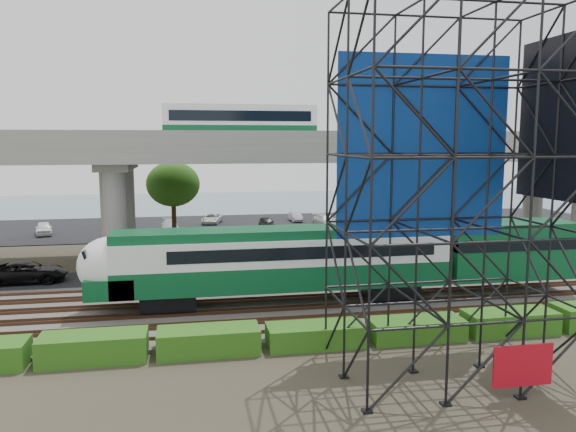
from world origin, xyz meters
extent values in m
plane|color=#474233|center=(0.00, 0.00, 0.00)|extent=(140.00, 140.00, 0.00)
cube|color=slate|center=(0.00, 2.00, 0.10)|extent=(90.00, 12.00, 0.20)
cube|color=black|center=(0.00, 10.50, 0.04)|extent=(90.00, 5.00, 0.08)
cube|color=black|center=(0.00, 34.00, 0.04)|extent=(90.00, 18.00, 0.08)
cube|color=slate|center=(0.00, 56.00, 0.01)|extent=(140.00, 40.00, 0.03)
cube|color=#472D1E|center=(0.00, -2.72, 0.28)|extent=(90.00, 0.08, 0.16)
cube|color=#472D1E|center=(0.00, -1.28, 0.28)|extent=(90.00, 0.08, 0.16)
cube|color=#472D1E|center=(0.00, -0.72, 0.28)|extent=(90.00, 0.08, 0.16)
cube|color=#472D1E|center=(0.00, 0.72, 0.28)|extent=(90.00, 0.08, 0.16)
cube|color=#472D1E|center=(0.00, 1.28, 0.28)|extent=(90.00, 0.08, 0.16)
cube|color=#472D1E|center=(0.00, 2.72, 0.28)|extent=(90.00, 0.08, 0.16)
cube|color=#472D1E|center=(0.00, 3.28, 0.28)|extent=(90.00, 0.08, 0.16)
cube|color=#472D1E|center=(0.00, 4.72, 0.28)|extent=(90.00, 0.08, 0.16)
cube|color=#472D1E|center=(0.00, 5.28, 0.28)|extent=(90.00, 0.08, 0.16)
cube|color=#472D1E|center=(0.00, 6.72, 0.28)|extent=(90.00, 0.08, 0.16)
cube|color=black|center=(-5.95, 2.00, 0.81)|extent=(3.00, 2.20, 0.90)
cube|color=black|center=(7.05, 2.00, 0.81)|extent=(3.00, 2.20, 0.90)
cube|color=#0A4B26|center=(0.55, 2.00, 1.96)|extent=(19.00, 3.00, 1.40)
cube|color=white|center=(0.55, 2.00, 3.41)|extent=(19.00, 3.00, 1.50)
cube|color=#0A4B26|center=(0.55, 2.00, 4.41)|extent=(19.00, 2.60, 0.50)
cube|color=black|center=(1.55, 2.00, 3.46)|extent=(15.00, 3.06, 0.70)
ellipsoid|color=white|center=(-8.95, 2.00, 2.86)|extent=(3.60, 3.00, 3.20)
cube|color=#0A4B26|center=(-8.95, 2.00, 1.81)|extent=(2.60, 3.00, 1.10)
cube|color=black|center=(-10.05, 2.00, 3.36)|extent=(0.48, 2.00, 1.09)
cube|color=#0A4B26|center=(14.55, 2.00, 2.96)|extent=(8.00, 3.00, 3.40)
cube|color=#9E9B93|center=(0.00, 16.00, 8.60)|extent=(80.00, 12.00, 1.20)
cube|color=#9E9B93|center=(0.00, 10.25, 9.75)|extent=(80.00, 0.50, 1.10)
cube|color=#9E9B93|center=(0.00, 21.75, 9.75)|extent=(80.00, 0.50, 1.10)
cylinder|color=#9E9B93|center=(-10.00, 12.50, 4.00)|extent=(1.80, 1.80, 8.00)
cylinder|color=#9E9B93|center=(-10.00, 19.50, 4.00)|extent=(1.80, 1.80, 8.00)
cube|color=#9E9B93|center=(-10.00, 16.00, 7.70)|extent=(2.40, 9.00, 0.60)
cylinder|color=#9E9B93|center=(10.00, 12.50, 4.00)|extent=(1.80, 1.80, 8.00)
cylinder|color=#9E9B93|center=(10.00, 19.50, 4.00)|extent=(1.80, 1.80, 8.00)
cube|color=#9E9B93|center=(10.00, 16.00, 7.70)|extent=(2.40, 9.00, 0.60)
cylinder|color=#9E9B93|center=(28.00, 19.50, 4.00)|extent=(1.80, 1.80, 8.00)
cube|color=#9E9B93|center=(28.00, 16.00, 7.70)|extent=(2.40, 9.00, 0.60)
cube|color=black|center=(-0.49, 16.00, 9.55)|extent=(12.00, 2.50, 0.70)
cube|color=#0A4B26|center=(-0.49, 16.00, 10.35)|extent=(12.00, 2.50, 0.90)
cube|color=white|center=(-0.49, 16.00, 11.45)|extent=(12.00, 2.50, 1.30)
cube|color=black|center=(-0.49, 16.00, 11.50)|extent=(11.00, 2.56, 0.80)
cube|color=white|center=(-0.49, 16.00, 12.25)|extent=(12.00, 2.40, 0.30)
cube|color=navy|center=(5.80, -4.95, 9.30)|extent=(8.10, 0.08, 8.25)
cube|color=black|center=(10.35, -8.00, 10.50)|extent=(0.06, 5.40, 6.75)
cube|color=#B00C1A|center=(7.30, -11.05, 1.30)|extent=(2.40, 0.08, 1.60)
cube|color=black|center=(5.80, -8.00, 0.04)|extent=(9.36, 6.36, 0.08)
cube|color=#2A5914|center=(-9.00, -4.30, 0.60)|extent=(4.60, 1.80, 1.20)
cube|color=#2A5914|center=(-4.00, -4.30, 0.58)|extent=(4.60, 1.80, 1.15)
cube|color=#2A5914|center=(1.00, -4.30, 0.52)|extent=(4.60, 1.80, 1.03)
cube|color=#2A5914|center=(6.00, -4.30, 0.51)|extent=(4.60, 1.80, 1.01)
cube|color=#2A5914|center=(11.00, -4.30, 0.56)|extent=(4.60, 1.80, 1.12)
cylinder|color=#382314|center=(14.00, 12.50, 2.40)|extent=(0.44, 0.44, 4.80)
ellipsoid|color=#2A5914|center=(14.00, 12.50, 5.60)|extent=(4.94, 4.94, 4.18)
cylinder|color=#382314|center=(-6.00, 24.00, 2.40)|extent=(0.44, 0.44, 4.80)
ellipsoid|color=#2A5914|center=(-6.00, 24.00, 5.60)|extent=(4.94, 4.94, 4.18)
imported|color=black|center=(-15.51, 10.52, 0.79)|extent=(5.22, 2.56, 1.42)
imported|color=white|center=(-19.20, 31.00, 0.73)|extent=(2.35, 4.07, 1.30)
imported|color=#B0B2B9|center=(-12.77, 36.00, 0.63)|extent=(1.37, 3.43, 1.11)
imported|color=#B9BCC1|center=(-6.62, 31.00, 0.69)|extent=(1.91, 4.30, 1.22)
imported|color=silver|center=(-1.93, 36.00, 0.64)|extent=(2.84, 4.38, 1.12)
imported|color=black|center=(3.77, 31.00, 0.71)|extent=(1.51, 3.69, 1.25)
imported|color=#AEAFB6|center=(7.99, 36.00, 0.64)|extent=(1.23, 3.41, 1.12)
imported|color=silver|center=(10.47, 31.00, 0.74)|extent=(2.61, 4.79, 1.32)
imported|color=#AAACB1|center=(17.37, 36.00, 0.62)|extent=(2.62, 4.20, 1.08)
camera|label=1|loc=(-4.87, -29.04, 9.57)|focal=35.00mm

